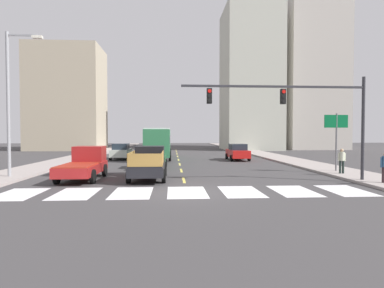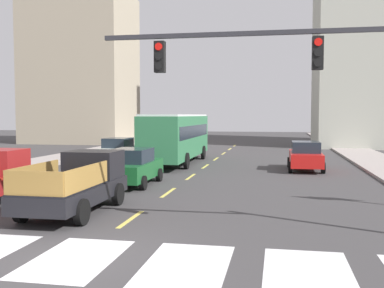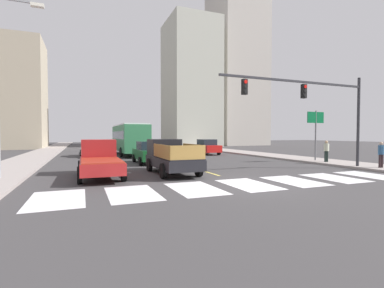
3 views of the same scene
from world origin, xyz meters
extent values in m
plane|color=#3E3B3D|center=(0.00, 0.00, 0.00)|extent=(160.00, 160.00, 0.00)
cube|color=#A09590|center=(11.28, 18.00, 0.07)|extent=(3.46, 110.00, 0.15)
cube|color=#A09590|center=(-11.28, 18.00, 0.07)|extent=(3.46, 110.00, 0.15)
cube|color=silver|center=(-7.76, 0.00, 0.00)|extent=(1.84, 3.16, 0.01)
cube|color=silver|center=(-5.18, 0.00, 0.00)|extent=(1.84, 3.16, 0.01)
cube|color=silver|center=(-2.59, 0.00, 0.00)|extent=(1.84, 3.16, 0.01)
cube|color=silver|center=(0.00, 0.00, 0.00)|extent=(1.84, 3.16, 0.01)
cube|color=silver|center=(2.59, 0.00, 0.00)|extent=(1.84, 3.16, 0.01)
cube|color=silver|center=(5.18, 0.00, 0.00)|extent=(1.84, 3.16, 0.01)
cube|color=silver|center=(7.76, 0.00, 0.00)|extent=(1.84, 3.16, 0.01)
cube|color=#DCC855|center=(0.00, 4.00, 0.00)|extent=(0.16, 2.40, 0.01)
cube|color=#DCC855|center=(0.00, 9.00, 0.00)|extent=(0.16, 2.40, 0.01)
cube|color=#DCC855|center=(0.00, 14.00, 0.00)|extent=(0.16, 2.40, 0.01)
cube|color=#DCC855|center=(0.00, 19.00, 0.00)|extent=(0.16, 2.40, 0.01)
cube|color=#DCC855|center=(0.00, 24.00, 0.00)|extent=(0.16, 2.40, 0.01)
cube|color=#DCC855|center=(0.00, 29.00, 0.00)|extent=(0.16, 2.40, 0.01)
cube|color=#DCC855|center=(0.00, 34.00, 0.00)|extent=(0.16, 2.40, 0.01)
cube|color=#DCC855|center=(0.00, 39.00, 0.00)|extent=(0.16, 2.40, 0.01)
cube|color=black|center=(-2.15, 4.52, 0.68)|extent=(1.96, 5.20, 0.56)
cube|color=black|center=(-2.15, 6.22, 1.46)|extent=(1.84, 1.60, 1.00)
cube|color=#19232D|center=(-2.15, 6.66, 1.64)|extent=(1.72, 0.08, 0.56)
cube|color=black|center=(-2.15, 3.57, 0.99)|extent=(1.84, 3.30, 0.06)
cylinder|color=black|center=(-3.13, 6.08, 0.40)|extent=(0.22, 0.80, 0.80)
cylinder|color=black|center=(-1.17, 6.08, 0.40)|extent=(0.22, 0.80, 0.80)
cylinder|color=black|center=(-3.13, 2.96, 0.40)|extent=(0.22, 0.80, 0.80)
cylinder|color=black|center=(-1.17, 2.96, 0.40)|extent=(0.22, 0.80, 0.80)
cube|color=olive|center=(-3.05, 3.57, 1.37)|extent=(0.06, 3.17, 0.70)
cube|color=olive|center=(-1.25, 3.57, 1.37)|extent=(0.06, 3.17, 0.70)
cube|color=olive|center=(-2.15, 1.98, 1.37)|extent=(1.80, 0.06, 0.70)
cube|color=maroon|center=(-6.07, 4.50, 0.68)|extent=(1.96, 5.20, 0.56)
cube|color=maroon|center=(-6.07, 6.20, 1.46)|extent=(1.84, 1.60, 1.00)
cube|color=#19232D|center=(-6.07, 6.64, 1.64)|extent=(1.72, 0.08, 0.56)
cube|color=maroon|center=(-6.07, 3.55, 0.99)|extent=(1.84, 3.30, 0.06)
cylinder|color=black|center=(-7.05, 6.06, 0.40)|extent=(0.22, 0.80, 0.80)
cylinder|color=black|center=(-5.09, 6.06, 0.40)|extent=(0.22, 0.80, 0.80)
cylinder|color=black|center=(-7.05, 2.94, 0.40)|extent=(0.22, 0.80, 0.80)
cylinder|color=black|center=(-5.09, 2.94, 0.40)|extent=(0.22, 0.80, 0.80)
cube|color=#2F7549|center=(-2.15, 20.33, 1.85)|extent=(2.50, 10.80, 2.70)
cube|color=#19232D|center=(-2.15, 20.33, 2.20)|extent=(2.52, 9.94, 0.80)
cube|color=silver|center=(-2.15, 20.33, 3.26)|extent=(2.40, 10.37, 0.12)
cylinder|color=black|center=(-3.40, 23.67, 0.50)|extent=(0.22, 1.00, 1.00)
cylinder|color=black|center=(-0.90, 23.67, 0.50)|extent=(0.22, 1.00, 1.00)
cylinder|color=black|center=(-3.40, 17.36, 0.50)|extent=(0.22, 1.00, 1.00)
cylinder|color=black|center=(-0.90, 17.36, 0.50)|extent=(0.22, 1.00, 1.00)
cube|color=#185A29|center=(-2.13, 10.76, 0.70)|extent=(1.80, 4.40, 0.76)
cube|color=#1E2833|center=(-2.13, 10.61, 1.40)|extent=(1.58, 2.11, 0.64)
cylinder|color=black|center=(-3.03, 12.13, 0.32)|extent=(0.22, 0.64, 0.64)
cylinder|color=black|center=(-1.23, 12.13, 0.32)|extent=(0.22, 0.64, 0.64)
cylinder|color=black|center=(-3.03, 9.40, 0.32)|extent=(0.22, 0.64, 0.64)
cylinder|color=black|center=(-1.23, 9.40, 0.32)|extent=(0.22, 0.64, 0.64)
cube|color=red|center=(6.15, 18.10, 0.70)|extent=(1.80, 4.40, 0.76)
cube|color=#1E2833|center=(6.15, 17.95, 1.40)|extent=(1.58, 2.11, 0.64)
cylinder|color=black|center=(5.25, 19.46, 0.32)|extent=(0.22, 0.64, 0.64)
cylinder|color=black|center=(7.05, 19.46, 0.32)|extent=(0.22, 0.64, 0.64)
cylinder|color=black|center=(5.25, 16.74, 0.32)|extent=(0.22, 0.64, 0.64)
cylinder|color=black|center=(7.05, 16.74, 0.32)|extent=(0.22, 0.64, 0.64)
cube|color=silver|center=(-6.18, 20.05, 0.70)|extent=(1.80, 4.40, 0.76)
cube|color=#1E2833|center=(-6.18, 19.90, 1.40)|extent=(1.58, 2.11, 0.64)
cylinder|color=black|center=(-7.08, 21.41, 0.32)|extent=(0.22, 0.64, 0.64)
cylinder|color=black|center=(-5.28, 21.41, 0.32)|extent=(0.22, 0.64, 0.64)
cylinder|color=black|center=(-7.08, 18.68, 0.32)|extent=(0.22, 0.64, 0.64)
cylinder|color=black|center=(-5.28, 18.68, 0.32)|extent=(0.22, 0.64, 0.64)
cylinder|color=#2D2D33|center=(10.16, 2.53, 3.00)|extent=(0.18, 0.18, 6.00)
cube|color=#2D2D33|center=(4.98, 2.53, 5.40)|extent=(10.35, 0.12, 0.12)
cube|color=black|center=(5.50, 2.53, 4.85)|extent=(0.28, 0.24, 0.84)
cylinder|color=red|center=(5.50, 2.40, 5.11)|extent=(0.20, 0.04, 0.20)
cylinder|color=black|center=(5.50, 2.40, 4.85)|extent=(0.20, 0.04, 0.20)
cylinder|color=black|center=(5.50, 2.40, 4.59)|extent=(0.20, 0.04, 0.20)
cube|color=black|center=(1.36, 2.53, 4.85)|extent=(0.28, 0.24, 0.84)
cylinder|color=red|center=(1.36, 2.40, 5.11)|extent=(0.20, 0.04, 0.20)
cylinder|color=black|center=(1.36, 2.40, 4.85)|extent=(0.20, 0.04, 0.20)
cylinder|color=black|center=(1.36, 2.40, 4.59)|extent=(0.20, 0.04, 0.20)
cylinder|color=slate|center=(10.88, 6.86, 2.10)|extent=(0.12, 0.12, 4.20)
cube|color=#075B2D|center=(10.83, 6.84, 3.65)|extent=(1.70, 0.06, 0.90)
cube|color=gray|center=(-9.83, 5.33, 8.80)|extent=(1.80, 0.10, 0.10)
cube|color=silver|center=(-8.93, 5.33, 8.70)|extent=(0.60, 0.28, 0.16)
cylinder|color=black|center=(10.40, 5.40, 0.57)|extent=(0.14, 0.14, 0.84)
cylinder|color=black|center=(10.60, 5.40, 0.57)|extent=(0.14, 0.14, 0.84)
cylinder|color=beige|center=(10.50, 5.40, 1.28)|extent=(0.34, 0.34, 0.58)
cylinder|color=beige|center=(10.28, 5.40, 1.24)|extent=(0.09, 0.09, 0.54)
cylinder|color=beige|center=(10.72, 5.40, 1.24)|extent=(0.09, 0.09, 0.54)
sphere|color=tan|center=(10.50, 5.40, 1.68)|extent=(0.22, 0.22, 0.22)
cylinder|color=#2C1F22|center=(10.59, 1.32, 0.57)|extent=(0.14, 0.14, 0.84)
cylinder|color=#2C1F22|center=(10.79, 1.32, 0.57)|extent=(0.14, 0.14, 0.84)
cylinder|color=#2E567C|center=(10.69, 1.32, 1.28)|extent=(0.34, 0.34, 0.58)
cylinder|color=#2E567C|center=(10.47, 1.32, 1.24)|extent=(0.09, 0.09, 0.54)
cylinder|color=#2E567C|center=(10.91, 1.32, 1.24)|extent=(0.09, 0.09, 0.54)
sphere|color=tan|center=(10.69, 1.32, 1.68)|extent=(0.22, 0.22, 0.22)
cube|color=#B0A99F|center=(24.69, 43.01, 16.57)|extent=(10.36, 10.94, 33.14)
cube|color=tan|center=(-18.52, 41.42, 8.72)|extent=(11.68, 9.18, 17.45)
cube|color=#AFB0A1|center=(12.96, 40.55, 12.17)|extent=(9.21, 10.66, 24.33)
camera|label=1|loc=(-0.72, -15.17, 2.78)|focal=30.17mm
camera|label=2|loc=(4.52, -9.54, 3.28)|focal=42.55mm
camera|label=3|loc=(-6.90, -10.61, 2.24)|focal=25.98mm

